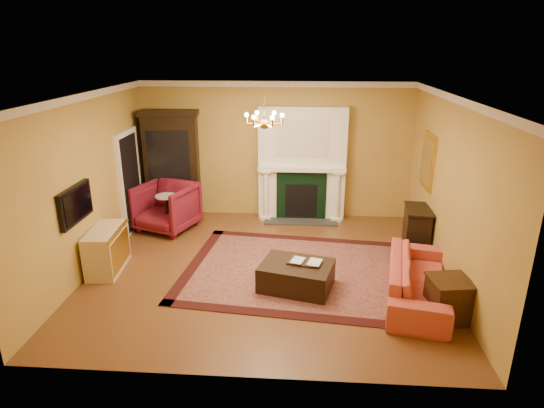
# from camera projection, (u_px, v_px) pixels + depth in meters

# --- Properties ---
(floor) EXTENTS (6.00, 5.50, 0.02)m
(floor) POSITION_uv_depth(u_px,v_px,m) (265.00, 270.00, 7.98)
(floor) COLOR brown
(floor) RESTS_ON ground
(ceiling) EXTENTS (6.00, 5.50, 0.02)m
(ceiling) POSITION_uv_depth(u_px,v_px,m) (264.00, 94.00, 6.98)
(ceiling) COLOR white
(ceiling) RESTS_ON wall_back
(wall_back) EXTENTS (6.00, 0.02, 3.00)m
(wall_back) POSITION_uv_depth(u_px,v_px,m) (275.00, 151.00, 10.08)
(wall_back) COLOR gold
(wall_back) RESTS_ON floor
(wall_front) EXTENTS (6.00, 0.02, 3.00)m
(wall_front) POSITION_uv_depth(u_px,v_px,m) (243.00, 264.00, 4.88)
(wall_front) COLOR gold
(wall_front) RESTS_ON floor
(wall_left) EXTENTS (0.02, 5.50, 3.00)m
(wall_left) POSITION_uv_depth(u_px,v_px,m) (88.00, 184.00, 7.68)
(wall_left) COLOR gold
(wall_left) RESTS_ON floor
(wall_right) EXTENTS (0.02, 5.50, 3.00)m
(wall_right) POSITION_uv_depth(u_px,v_px,m) (451.00, 192.00, 7.28)
(wall_right) COLOR gold
(wall_right) RESTS_ON floor
(fireplace) EXTENTS (1.90, 0.70, 2.50)m
(fireplace) POSITION_uv_depth(u_px,v_px,m) (302.00, 167.00, 9.96)
(fireplace) COLOR white
(fireplace) RESTS_ON wall_back
(crown_molding) EXTENTS (6.00, 5.50, 0.12)m
(crown_molding) POSITION_uv_depth(u_px,v_px,m) (269.00, 92.00, 7.90)
(crown_molding) COLOR silver
(crown_molding) RESTS_ON ceiling
(doorway) EXTENTS (0.08, 1.05, 2.10)m
(doorway) POSITION_uv_depth(u_px,v_px,m) (130.00, 181.00, 9.42)
(doorway) COLOR white
(doorway) RESTS_ON wall_left
(tv_panel) EXTENTS (0.09, 0.95, 0.58)m
(tv_panel) POSITION_uv_depth(u_px,v_px,m) (76.00, 204.00, 7.16)
(tv_panel) COLOR black
(tv_panel) RESTS_ON wall_left
(gilt_mirror) EXTENTS (0.06, 0.76, 1.05)m
(gilt_mirror) POSITION_uv_depth(u_px,v_px,m) (428.00, 161.00, 8.55)
(gilt_mirror) COLOR gold
(gilt_mirror) RESTS_ON wall_right
(chandelier) EXTENTS (0.63, 0.55, 0.53)m
(chandelier) POSITION_uv_depth(u_px,v_px,m) (264.00, 120.00, 7.11)
(chandelier) COLOR gold
(chandelier) RESTS_ON ceiling
(oriental_rug) EXTENTS (4.25, 3.37, 0.02)m
(oriental_rug) POSITION_uv_depth(u_px,v_px,m) (300.00, 271.00, 7.90)
(oriental_rug) COLOR #4D101F
(oriental_rug) RESTS_ON floor
(china_cabinet) EXTENTS (1.20, 0.64, 2.30)m
(china_cabinet) POSITION_uv_depth(u_px,v_px,m) (173.00, 167.00, 10.09)
(china_cabinet) COLOR black
(china_cabinet) RESTS_ON floor
(wingback_armchair) EXTENTS (1.35, 1.31, 1.10)m
(wingback_armchair) POSITION_uv_depth(u_px,v_px,m) (166.00, 205.00, 9.52)
(wingback_armchair) COLOR maroon
(wingback_armchair) RESTS_ON floor
(pedestal_table) EXTENTS (0.44, 0.44, 0.78)m
(pedestal_table) POSITION_uv_depth(u_px,v_px,m) (167.00, 210.00, 9.49)
(pedestal_table) COLOR black
(pedestal_table) RESTS_ON floor
(commode) EXTENTS (0.56, 1.05, 0.76)m
(commode) POSITION_uv_depth(u_px,v_px,m) (107.00, 250.00, 7.84)
(commode) COLOR beige
(commode) RESTS_ON floor
(coral_sofa) EXTENTS (1.06, 2.27, 0.85)m
(coral_sofa) POSITION_uv_depth(u_px,v_px,m) (418.00, 273.00, 6.94)
(coral_sofa) COLOR #BD4E3C
(coral_sofa) RESTS_ON floor
(end_table) EXTENTS (0.59, 0.59, 0.60)m
(end_table) POSITION_uv_depth(u_px,v_px,m) (448.00, 300.00, 6.45)
(end_table) COLOR #3A230F
(end_table) RESTS_ON floor
(console_table) EXTENTS (0.52, 0.80, 0.84)m
(console_table) POSITION_uv_depth(u_px,v_px,m) (416.00, 231.00, 8.54)
(console_table) COLOR black
(console_table) RESTS_ON floor
(leather_ottoman) EXTENTS (1.28, 1.06, 0.41)m
(leather_ottoman) POSITION_uv_depth(u_px,v_px,m) (296.00, 276.00, 7.30)
(leather_ottoman) COLOR black
(leather_ottoman) RESTS_ON oriental_rug
(ottoman_tray) EXTENTS (0.48, 0.41, 0.03)m
(ottoman_tray) POSITION_uv_depth(u_px,v_px,m) (301.00, 262.00, 7.28)
(ottoman_tray) COLOR black
(ottoman_tray) RESTS_ON leather_ottoman
(book_a) EXTENTS (0.19, 0.08, 0.26)m
(book_a) POSITION_uv_depth(u_px,v_px,m) (292.00, 253.00, 7.25)
(book_a) COLOR gray
(book_a) RESTS_ON ottoman_tray
(book_b) EXTENTS (0.20, 0.07, 0.28)m
(book_b) POSITION_uv_depth(u_px,v_px,m) (309.00, 254.00, 7.18)
(book_b) COLOR gray
(book_b) RESTS_ON ottoman_tray
(topiary_left) EXTENTS (0.17, 0.17, 0.45)m
(topiary_left) POSITION_uv_depth(u_px,v_px,m) (275.00, 154.00, 9.87)
(topiary_left) COLOR gray
(topiary_left) RESTS_ON fireplace
(topiary_right) EXTENTS (0.14, 0.14, 0.38)m
(topiary_right) POSITION_uv_depth(u_px,v_px,m) (329.00, 157.00, 9.80)
(topiary_right) COLOR gray
(topiary_right) RESTS_ON fireplace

